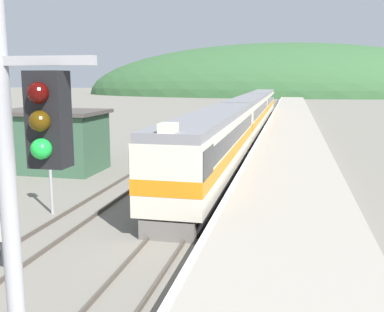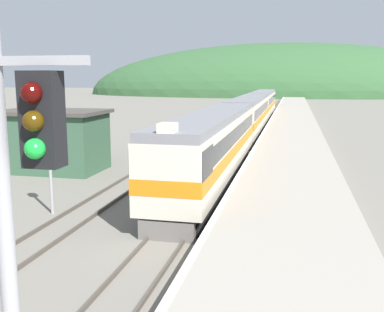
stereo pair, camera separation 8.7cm
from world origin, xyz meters
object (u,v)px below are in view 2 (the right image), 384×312
Objects in this scene: carriage_second at (249,115)px; carriage_third at (263,104)px; signal_post_siding at (49,148)px; signal_mast_main at (2,208)px; express_train_lead_car at (212,145)px.

carriage_second is 1.00× the size of carriage_third.
signal_mast_main is at bearing -61.28° from signal_post_siding.
signal_post_siding is at bearing 118.72° from signal_mast_main.
express_train_lead_car is at bearing -90.00° from carriage_second.
express_train_lead_car is 21.68m from signal_mast_main.
signal_mast_main is (1.45, -43.21, 2.50)m from carriage_second.
signal_mast_main reaches higher than carriage_third.
carriage_third is 51.30m from signal_post_siding.
carriage_second is 30.08m from signal_post_siding.
carriage_third is 2.84× the size of signal_mast_main.
signal_mast_main reaches higher than signal_post_siding.
carriage_second is 21.49m from carriage_third.
signal_mast_main is (1.45, -21.49, 2.49)m from express_train_lead_car.
carriage_third is at bearing 83.17° from signal_post_siding.
express_train_lead_car is 1.00× the size of carriage_second.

